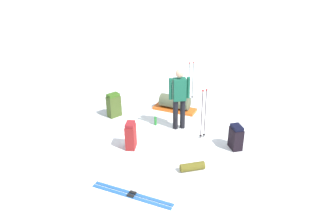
% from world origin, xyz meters
% --- Properties ---
extents(ground_plane, '(80.00, 80.00, 0.00)m').
position_xyz_m(ground_plane, '(0.00, 0.00, 0.00)').
color(ground_plane, white).
extents(distant_snow_ridge, '(18.95, 6.31, 3.04)m').
position_xyz_m(distant_snow_ridge, '(1.23, 18.25, 1.52)').
color(distant_snow_ridge, white).
rests_on(distant_snow_ridge, ground_plane).
extents(skier_standing, '(0.57, 0.24, 1.70)m').
position_xyz_m(skier_standing, '(0.38, 0.29, 0.95)').
color(skier_standing, black).
rests_on(skier_standing, ground_plane).
extents(ski_pair_near, '(1.50, 1.17, 0.05)m').
position_xyz_m(ski_pair_near, '(-1.26, -2.16, 0.01)').
color(ski_pair_near, '#2861A9').
rests_on(ski_pair_near, ground_plane).
extents(backpack_large_dark, '(0.45, 0.39, 0.72)m').
position_xyz_m(backpack_large_dark, '(-1.29, 1.46, 0.35)').
color(backpack_large_dark, '#3F5121').
rests_on(backpack_large_dark, ground_plane).
extents(backpack_bright, '(0.25, 0.36, 0.62)m').
position_xyz_m(backpack_bright, '(1.45, -1.03, 0.30)').
color(backpack_bright, black).
rests_on(backpack_bright, ground_plane).
extents(backpack_small_spare, '(0.32, 0.40, 0.69)m').
position_xyz_m(backpack_small_spare, '(-1.03, -0.41, 0.34)').
color(backpack_small_spare, maroon).
rests_on(backpack_small_spare, ground_plane).
extents(ski_poles_planted_near, '(0.18, 0.10, 1.35)m').
position_xyz_m(ski_poles_planted_near, '(0.84, -0.34, 0.75)').
color(ski_poles_planted_near, black).
rests_on(ski_poles_planted_near, ground_plane).
extents(ski_poles_planted_far, '(0.22, 0.11, 1.29)m').
position_xyz_m(ski_poles_planted_far, '(1.29, 2.16, 0.72)').
color(ski_poles_planted_far, black).
rests_on(ski_poles_planted_far, ground_plane).
extents(gear_sled, '(1.32, 1.15, 0.49)m').
position_xyz_m(gear_sled, '(0.56, 1.42, 0.22)').
color(gear_sled, orange).
rests_on(gear_sled, ground_plane).
extents(sleeping_mat_rolled, '(0.55, 0.18, 0.18)m').
position_xyz_m(sleeping_mat_rolled, '(0.16, -1.64, 0.09)').
color(sleeping_mat_rolled, brown).
rests_on(sleeping_mat_rolled, ground_plane).
extents(thermos_bottle, '(0.07, 0.07, 0.26)m').
position_xyz_m(thermos_bottle, '(-0.21, 0.61, 0.13)').
color(thermos_bottle, '#217A29').
rests_on(thermos_bottle, ground_plane).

